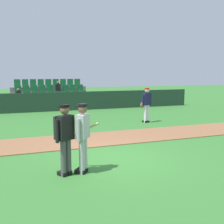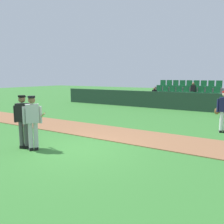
% 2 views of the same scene
% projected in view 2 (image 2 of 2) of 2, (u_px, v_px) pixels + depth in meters
% --- Properties ---
extents(ground_plane, '(80.00, 80.00, 0.00)m').
position_uv_depth(ground_plane, '(78.00, 149.00, 7.89)').
color(ground_plane, '#33702D').
extents(infield_dirt_path, '(28.00, 2.22, 0.03)m').
position_uv_depth(infield_dirt_path, '(116.00, 134.00, 9.91)').
color(infield_dirt_path, brown).
rests_on(infield_dirt_path, ground).
extents(dugout_fence, '(20.00, 0.16, 1.25)m').
position_uv_depth(dugout_fence, '(178.00, 101.00, 16.93)').
color(dugout_fence, '#1E3828').
rests_on(dugout_fence, ground).
extents(stadium_bleachers, '(5.55, 2.95, 2.05)m').
position_uv_depth(stadium_bleachers, '(185.00, 99.00, 18.50)').
color(stadium_bleachers, slate).
rests_on(stadium_bleachers, ground).
extents(batter_grey_jersey, '(0.76, 0.67, 1.76)m').
position_uv_depth(batter_grey_jersey, '(33.00, 121.00, 7.60)').
color(batter_grey_jersey, '#B2B2B2').
rests_on(batter_grey_jersey, ground).
extents(umpire_home_plate, '(0.54, 0.45, 1.76)m').
position_uv_depth(umpire_home_plate, '(23.00, 118.00, 7.82)').
color(umpire_home_plate, '#4C4C4C').
rests_on(umpire_home_plate, ground).
extents(runner_navy_jersey, '(0.67, 0.37, 1.76)m').
position_uv_depth(runner_navy_jersey, '(224.00, 110.00, 9.99)').
color(runner_navy_jersey, white).
rests_on(runner_navy_jersey, ground).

